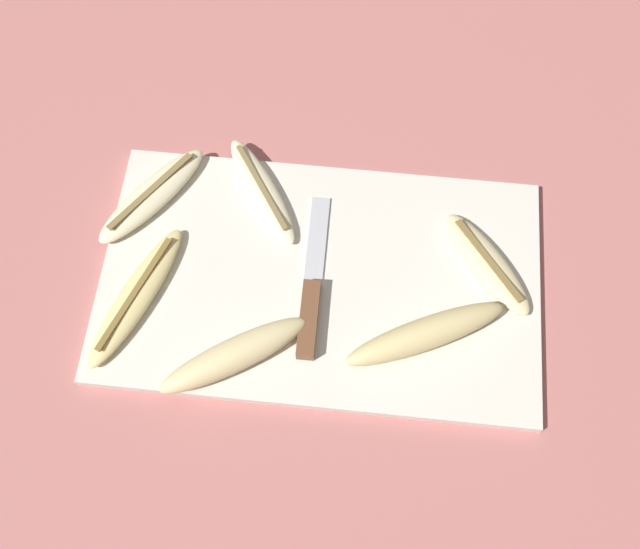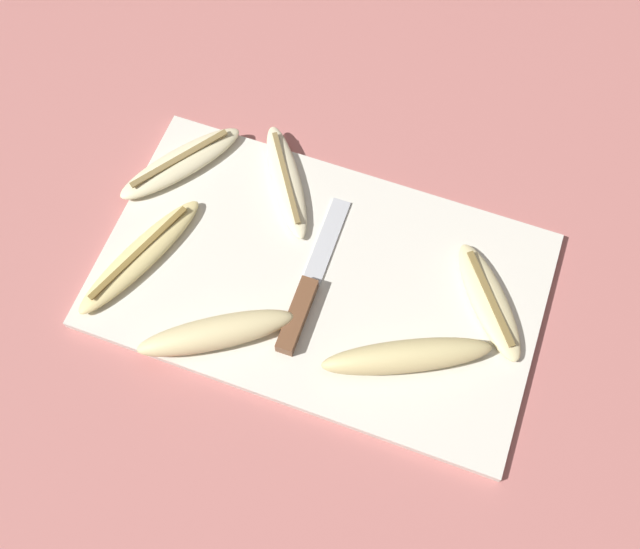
# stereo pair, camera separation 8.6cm
# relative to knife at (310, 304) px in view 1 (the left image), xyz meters

# --- Properties ---
(ground_plane) EXTENTS (4.00, 4.00, 0.00)m
(ground_plane) POSITION_rel_knife_xyz_m (0.01, 0.04, -0.02)
(ground_plane) COLOR #B76B66
(cutting_board) EXTENTS (0.51, 0.30, 0.01)m
(cutting_board) POSITION_rel_knife_xyz_m (0.01, 0.04, -0.01)
(cutting_board) COLOR silver
(cutting_board) RESTS_ON ground_plane
(knife) EXTENTS (0.02, 0.21, 0.02)m
(knife) POSITION_rel_knife_xyz_m (0.00, 0.00, 0.00)
(knife) COLOR brown
(knife) RESTS_ON cutting_board
(banana_soft_right) EXTENTS (0.12, 0.14, 0.02)m
(banana_soft_right) POSITION_rel_knife_xyz_m (0.20, 0.07, 0.00)
(banana_soft_right) COLOR beige
(banana_soft_right) RESTS_ON cutting_board
(banana_bright_far) EXTENTS (0.12, 0.16, 0.02)m
(banana_bright_far) POSITION_rel_knife_xyz_m (-0.07, 0.14, 0.00)
(banana_bright_far) COLOR beige
(banana_bright_far) RESTS_ON cutting_board
(banana_ripe_center) EXTENTS (0.17, 0.13, 0.03)m
(banana_ripe_center) POSITION_rel_knife_xyz_m (-0.08, -0.07, 0.01)
(banana_ripe_center) COLOR beige
(banana_ripe_center) RESTS_ON cutting_board
(banana_golden_short) EXTENTS (0.10, 0.19, 0.02)m
(banana_golden_short) POSITION_rel_knife_xyz_m (-0.20, -0.01, 0.00)
(banana_golden_short) COLOR #EDD689
(banana_golden_short) RESTS_ON cutting_board
(banana_pale_long) EXTENTS (0.13, 0.16, 0.02)m
(banana_pale_long) POSITION_rel_knife_xyz_m (-0.21, 0.12, 0.00)
(banana_pale_long) COLOR beige
(banana_pale_long) RESTS_ON cutting_board
(banana_spotted_left) EXTENTS (0.19, 0.12, 0.03)m
(banana_spotted_left) POSITION_rel_knife_xyz_m (0.13, -0.03, 0.01)
(banana_spotted_left) COLOR #DBC684
(banana_spotted_left) RESTS_ON cutting_board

